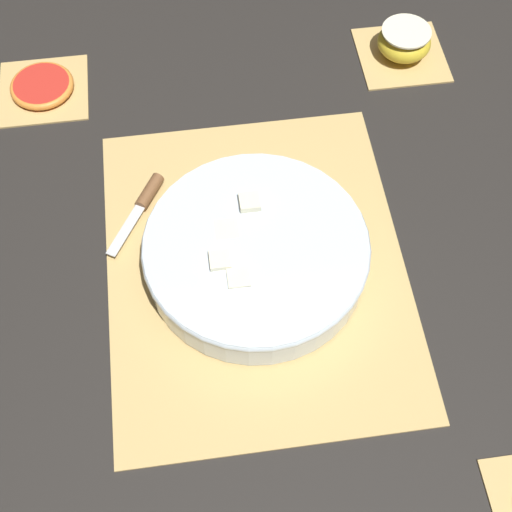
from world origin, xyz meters
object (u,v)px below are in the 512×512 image
Objects in this scene: paring_knife at (147,196)px; apple_half at (404,41)px; fruit_salad_bowl at (256,252)px; grapefruit_slice at (42,86)px.

apple_half reaches higher than paring_knife.
fruit_salad_bowl is at bearing -132.52° from paring_knife.
paring_knife is at bearing 118.91° from apple_half.
apple_half is 0.57m from grapefruit_slice.
fruit_salad_bowl is at bearing 141.38° from apple_half.
grapefruit_slice is at bearing 38.61° from fruit_salad_bowl.
fruit_salad_bowl is 0.46m from apple_half.
fruit_salad_bowl is 3.47× the size of apple_half.
fruit_salad_bowl reaches higher than paring_knife.
apple_half is (0.23, -0.42, 0.02)m from paring_knife.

